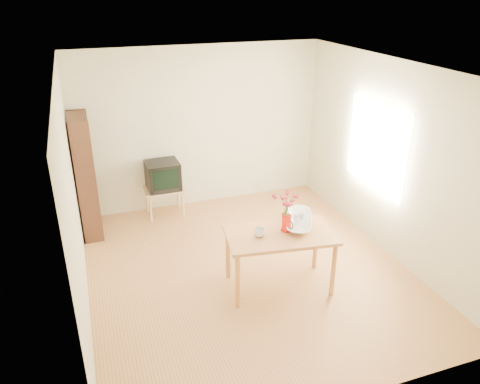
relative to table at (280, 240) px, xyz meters
name	(u,v)px	position (x,y,z in m)	size (l,w,h in m)	color
room	(250,178)	(-0.21, 0.46, 0.64)	(4.50, 4.50, 4.50)	#AC703D
table	(280,240)	(0.00, 0.00, 0.00)	(1.36, 0.89, 0.75)	#C27A42
tv_stand	(164,192)	(-0.94, 2.42, -0.27)	(0.60, 0.45, 0.46)	#D9AE7A
bookshelf	(86,180)	(-2.09, 2.20, 0.18)	(0.28, 0.70, 1.80)	#321A10
pitcher	(286,223)	(0.10, 0.05, 0.18)	(0.13, 0.21, 0.20)	red
flowers	(287,204)	(0.10, 0.04, 0.44)	(0.23, 0.23, 0.32)	#CE3053
mug	(260,233)	(-0.26, 0.01, 0.14)	(0.13, 0.13, 0.10)	white
bowl	(299,207)	(0.31, 0.15, 0.32)	(0.47, 0.47, 0.45)	white
teacup_a	(296,211)	(0.27, 0.15, 0.27)	(0.07, 0.07, 0.07)	white
teacup_b	(302,209)	(0.36, 0.17, 0.27)	(0.07, 0.07, 0.06)	white
television	(163,175)	(-0.94, 2.44, 0.03)	(0.51, 0.48, 0.44)	black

